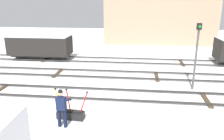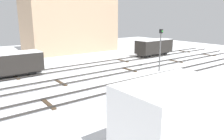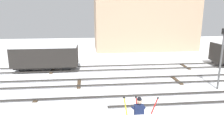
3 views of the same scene
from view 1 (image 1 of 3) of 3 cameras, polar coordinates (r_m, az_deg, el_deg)
The scene contains 9 objects.
ground_plane at distance 13.00m, azimuth -3.62°, elevation -6.30°, with size 60.00×60.00×0.00m, color white.
track_main_line at distance 12.95m, azimuth -3.63°, elevation -5.84°, with size 44.00×1.94×0.18m.
track_siding_near at distance 16.23m, azimuth -1.48°, elevation -0.99°, with size 44.00×1.94×0.18m.
track_siding_far at distance 19.87m, azimuth 0.02°, elevation 2.46°, with size 44.00×1.94×0.18m.
switch_lever_frame at distance 10.68m, azimuth -10.19°, elevation -10.59°, with size 1.54×0.45×1.45m.
rail_worker at distance 9.85m, azimuth -12.35°, elevation -8.68°, with size 0.57×0.67×1.69m.
signal_post at distance 13.97m, azimuth 20.20°, elevation 4.62°, with size 0.24×0.32×3.90m.
apartment_building at distance 29.72m, azimuth 11.60°, elevation 16.68°, with size 12.98×6.50×10.11m.
freight_car_back_track at distance 21.27m, azimuth -17.34°, elevation 5.76°, with size 5.33×2.01×2.11m.
Camera 1 is at (2.14, -11.73, 5.19)m, focal length 36.97 mm.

